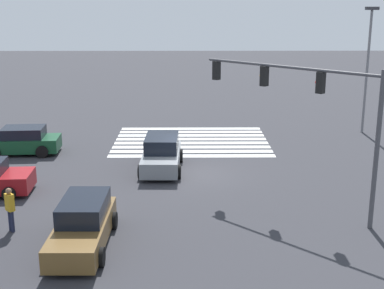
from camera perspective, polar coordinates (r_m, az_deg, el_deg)
ground_plane at (r=26.77m, az=0.00°, el=-3.11°), size 139.75×139.75×0.00m
crosswalk_markings at (r=32.98m, az=-0.08°, el=0.38°), size 9.37×7.25×0.01m
traffic_signal_mast at (r=21.75m, az=12.23°, el=4.68°), size 6.03×6.03×6.01m
car_0 at (r=31.56m, az=-17.64°, el=0.36°), size 4.26×2.35×1.53m
car_2 at (r=27.30m, az=-3.27°, el=-1.02°), size 2.15×4.55×1.68m
car_4 at (r=19.30m, az=-11.54°, el=-8.37°), size 1.98×4.88×1.62m
pedestrian at (r=21.00m, az=-18.84°, el=-6.36°), size 0.41×0.41×1.70m
street_light_pole_a at (r=36.18m, az=18.26°, el=8.68°), size 0.80×0.36×8.03m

